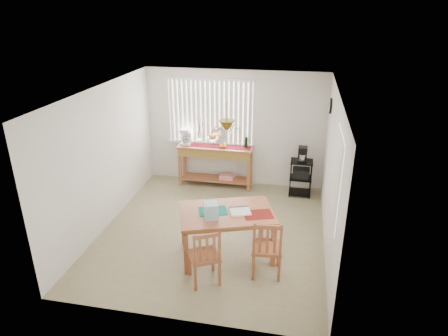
% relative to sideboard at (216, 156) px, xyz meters
% --- Properties ---
extents(ground, '(4.00, 4.50, 0.01)m').
position_rel_sideboard_xyz_m(ground, '(0.38, -1.99, -0.71)').
color(ground, '#988D66').
extents(room_shell, '(4.20, 4.70, 2.70)m').
position_rel_sideboard_xyz_m(room_shell, '(0.38, -1.98, 0.98)').
color(room_shell, silver).
rests_on(room_shell, ground).
extents(sideboard, '(1.68, 0.47, 0.94)m').
position_rel_sideboard_xyz_m(sideboard, '(0.00, 0.00, 0.00)').
color(sideboard, '#A95F39').
rests_on(sideboard, ground).
extents(sideboard_items, '(1.59, 0.40, 0.72)m').
position_rel_sideboard_xyz_m(sideboard_items, '(-0.29, 0.02, 0.38)').
color(sideboard_items, maroon).
rests_on(sideboard_items, sideboard).
extents(wire_cart, '(0.47, 0.37, 0.79)m').
position_rel_sideboard_xyz_m(wire_cart, '(1.91, -0.14, -0.23)').
color(wire_cart, black).
rests_on(wire_cart, ground).
extents(cart_items, '(0.19, 0.22, 0.33)m').
position_rel_sideboard_xyz_m(cart_items, '(1.91, -0.13, 0.24)').
color(cart_items, black).
rests_on(cart_items, wire_cart).
extents(dining_table, '(1.73, 1.41, 0.80)m').
position_rel_sideboard_xyz_m(dining_table, '(0.76, -2.64, 0.00)').
color(dining_table, '#A95F39').
rests_on(dining_table, ground).
extents(table_items, '(1.26, 0.61, 0.26)m').
position_rel_sideboard_xyz_m(table_items, '(0.66, -2.81, 0.19)').
color(table_items, '#14756F').
rests_on(table_items, dining_table).
extents(chair_left, '(0.58, 0.58, 0.93)m').
position_rel_sideboard_xyz_m(chair_left, '(0.58, -3.42, -0.25)').
color(chair_left, '#A95F39').
rests_on(chair_left, ground).
extents(chair_right, '(0.49, 0.49, 0.97)m').
position_rel_sideboard_xyz_m(chair_right, '(1.46, -3.06, -0.23)').
color(chair_right, '#A95F39').
rests_on(chair_right, ground).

